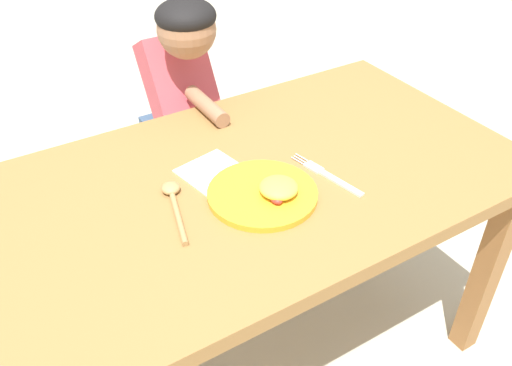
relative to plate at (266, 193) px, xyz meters
name	(u,v)px	position (x,y,z in m)	size (l,w,h in m)	color
ground_plane	(249,355)	(0.00, 0.08, -0.70)	(8.00, 8.00, 0.00)	beige
dining_table	(247,206)	(0.00, 0.08, -0.10)	(1.34, 0.74, 0.68)	olive
plate	(266,193)	(0.00, 0.00, 0.00)	(0.25, 0.25, 0.05)	gold
fork	(328,176)	(0.17, -0.01, -0.01)	(0.06, 0.21, 0.01)	silver
spoon	(174,200)	(-0.19, 0.09, 0.00)	(0.08, 0.21, 0.02)	#AA8450
person	(183,129)	(0.06, 0.60, -0.16)	(0.20, 0.41, 0.98)	#395273
napkin	(214,173)	(-0.06, 0.14, -0.01)	(0.14, 0.15, 0.00)	white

